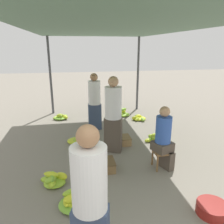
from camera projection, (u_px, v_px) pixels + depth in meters
name	position (u px, v px, depth m)	size (l,w,h in m)	color
canopy_post_back_left	(50.00, 76.00, 7.60)	(0.08, 0.08, 2.68)	#4C4C51
canopy_post_back_right	(138.00, 74.00, 8.14)	(0.08, 0.08, 2.68)	#4C4C51
canopy_tarp	(112.00, 28.00, 4.38)	(3.57, 6.97, 0.04)	#567A60
vendor_foreground	(90.00, 200.00, 2.18)	(0.45, 0.45, 1.67)	#384766
stool	(162.00, 154.00, 4.32)	(0.34, 0.34, 0.38)	brown
vendor_seated	(164.00, 137.00, 4.22)	(0.44, 0.44, 1.28)	#4C4238
basin_black	(212.00, 209.00, 3.17)	(0.46, 0.46, 0.16)	maroon
banana_pile_left_0	(76.00, 201.00, 3.31)	(0.57, 0.50, 0.27)	#97C131
banana_pile_left_1	(79.00, 139.00, 5.54)	(0.51, 0.51, 0.17)	yellow
banana_pile_left_2	(54.00, 180.00, 3.82)	(0.51, 0.44, 0.26)	#A9C82E
banana_pile_left_3	(61.00, 117.00, 7.29)	(0.56, 0.41, 0.20)	yellow
banana_pile_right_0	(156.00, 138.00, 5.58)	(0.65, 0.48, 0.26)	#96C031
banana_pile_right_1	(123.00, 113.00, 7.64)	(0.47, 0.43, 0.28)	#9EC330
banana_pile_right_2	(139.00, 118.00, 7.24)	(0.50, 0.53, 0.17)	#82B835
crate_near	(104.00, 165.00, 4.30)	(0.42, 0.42, 0.19)	brown
crate_mid	(122.00, 140.00, 5.45)	(0.40, 0.40, 0.19)	#9E7A4C
shopper_walking_mid	(113.00, 114.00, 4.84)	(0.48, 0.48, 1.74)	#4C4238
shopper_walking_far	(95.00, 101.00, 6.22)	(0.37, 0.36, 1.64)	#384766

